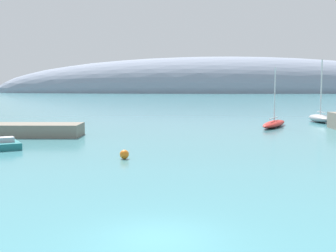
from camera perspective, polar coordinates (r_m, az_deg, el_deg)
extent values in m
plane|color=teal|center=(15.21, -1.33, -14.58)|extent=(600.00, 600.00, 0.00)
ellipsoid|color=gray|center=(265.99, 7.39, 4.39)|extent=(281.20, 60.05, 43.28)
ellipsoid|color=red|center=(54.26, 13.81, 0.28)|extent=(5.19, 8.29, 0.78)
cylinder|color=silver|center=(54.06, 13.89, 4.11)|extent=(0.13, 0.13, 6.49)
cube|color=silver|center=(53.83, 13.73, 1.03)|extent=(1.76, 3.45, 0.10)
ellipsoid|color=gray|center=(62.85, 19.42, 0.96)|extent=(2.84, 6.00, 1.08)
cylinder|color=silver|center=(62.68, 19.55, 4.86)|extent=(0.18, 0.18, 7.48)
cube|color=silver|center=(62.56, 19.55, 1.75)|extent=(0.38, 2.60, 0.10)
cube|color=#1E6B70|center=(38.07, -20.70, -2.28)|extent=(3.85, 4.63, 0.56)
cube|color=black|center=(40.37, -21.21, -1.67)|extent=(0.53, 0.56, 0.50)
cube|color=#B2B7C1|center=(37.39, -20.58, -1.68)|extent=(1.53, 1.47, 0.40)
sphere|color=orange|center=(30.49, -5.77, -3.74)|extent=(0.65, 0.65, 0.65)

